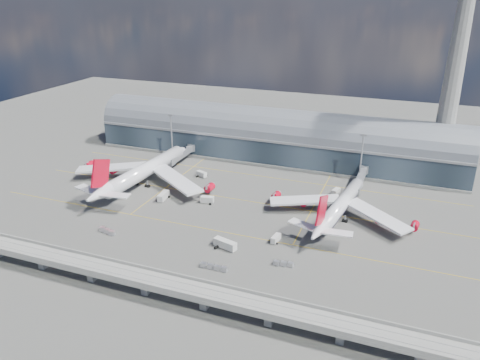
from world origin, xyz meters
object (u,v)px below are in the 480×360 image
(airliner_right, at_px, (340,206))
(cargo_train_1, at_px, (214,267))
(floodlight_mast_left, at_px, (172,136))
(service_truck_4, at_px, (336,192))
(service_truck_5, at_px, (202,174))
(control_tower, at_px, (454,72))
(service_truck_2, at_px, (225,244))
(service_truck_1, at_px, (207,200))
(cargo_train_2, at_px, (283,264))
(floodlight_mast_right, at_px, (361,159))
(service_truck_3, at_px, (276,239))
(cargo_train_0, at_px, (107,231))
(airliner_left, at_px, (143,172))
(service_truck_0, at_px, (163,196))

(airliner_right, bearing_deg, cargo_train_1, -114.23)
(floodlight_mast_left, xyz_separation_m, service_truck_4, (91.80, -14.88, -12.10))
(floodlight_mast_left, height_order, airliner_right, floodlight_mast_left)
(floodlight_mast_left, relative_size, service_truck_5, 4.16)
(control_tower, bearing_deg, service_truck_2, -124.85)
(service_truck_4, bearing_deg, service_truck_1, -135.53)
(cargo_train_1, xyz_separation_m, cargo_train_2, (21.45, 10.39, -0.04))
(floodlight_mast_right, xyz_separation_m, service_truck_3, (-21.60, -64.91, -12.33))
(floodlight_mast_left, height_order, cargo_train_1, floodlight_mast_left)
(floodlight_mast_left, xyz_separation_m, service_truck_2, (62.58, -76.00, -11.92))
(service_truck_1, bearing_deg, service_truck_2, -155.23)
(cargo_train_2, bearing_deg, service_truck_3, 34.61)
(control_tower, height_order, service_truck_5, control_tower)
(floodlight_mast_left, height_order, cargo_train_0, floodlight_mast_left)
(airliner_left, distance_m, service_truck_0, 21.44)
(service_truck_0, relative_size, service_truck_1, 1.36)
(cargo_train_1, bearing_deg, airliner_right, -32.28)
(airliner_left, bearing_deg, service_truck_5, 44.94)
(airliner_right, bearing_deg, service_truck_4, 111.36)
(service_truck_3, bearing_deg, floodlight_mast_right, 79.18)
(airliner_left, xyz_separation_m, airliner_right, (93.87, -1.71, -1.39))
(service_truck_4, height_order, service_truck_5, service_truck_4)
(floodlight_mast_left, bearing_deg, service_truck_5, -33.38)
(cargo_train_0, bearing_deg, service_truck_3, -86.89)
(airliner_left, relative_size, service_truck_2, 8.14)
(floodlight_mast_right, height_order, cargo_train_0, floodlight_mast_right)
(service_truck_5, bearing_deg, service_truck_0, -165.18)
(control_tower, relative_size, floodlight_mast_right, 4.01)
(service_truck_1, distance_m, service_truck_2, 39.24)
(airliner_left, relative_size, cargo_train_0, 9.56)
(service_truck_2, relative_size, service_truck_5, 1.53)
(floodlight_mast_left, distance_m, service_truck_0, 52.78)
(floodlight_mast_right, xyz_separation_m, service_truck_5, (-74.86, -16.56, -12.20))
(airliner_left, bearing_deg, service_truck_1, -8.15)
(floodlight_mast_left, relative_size, service_truck_4, 4.53)
(airliner_right, relative_size, service_truck_2, 6.81)
(airliner_left, relative_size, service_truck_4, 13.57)
(control_tower, relative_size, service_truck_2, 10.89)
(service_truck_4, xyz_separation_m, cargo_train_0, (-76.12, -67.14, -0.61))
(control_tower, height_order, service_truck_3, control_tower)
(floodlight_mast_right, xyz_separation_m, airliner_left, (-96.67, -35.48, -6.93))
(airliner_left, height_order, service_truck_5, airliner_left)
(service_truck_2, height_order, cargo_train_2, service_truck_2)
(floodlight_mast_left, bearing_deg, service_truck_4, -9.21)
(service_truck_3, bearing_deg, floodlight_mast_left, 147.97)
(airliner_left, bearing_deg, cargo_train_1, -37.90)
(cargo_train_2, bearing_deg, floodlight_mast_left, 55.62)
(floodlight_mast_right, distance_m, airliner_right, 38.22)
(floodlight_mast_right, distance_m, service_truck_5, 77.64)
(airliner_left, bearing_deg, service_truck_2, -30.37)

